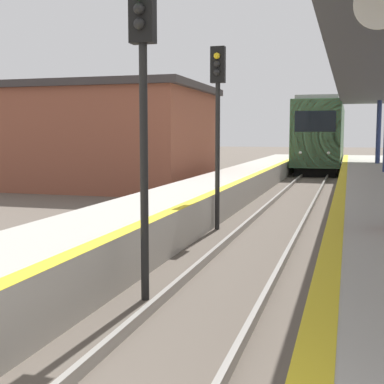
# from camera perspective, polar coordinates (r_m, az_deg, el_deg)

# --- Properties ---
(train) EXTENTS (2.79, 16.60, 4.66)m
(train) POSITION_cam_1_polar(r_m,az_deg,el_deg) (38.74, 13.70, 5.90)
(train) COLOR black
(train) RESTS_ON ground
(signal_near) EXTENTS (0.36, 0.31, 4.65)m
(signal_near) POSITION_cam_1_polar(r_m,az_deg,el_deg) (7.84, -5.26, 11.84)
(signal_near) COLOR black
(signal_near) RESTS_ON ground
(signal_mid) EXTENTS (0.36, 0.31, 4.65)m
(signal_mid) POSITION_cam_1_polar(r_m,az_deg,el_deg) (13.74, 2.75, 9.44)
(signal_mid) COLOR black
(signal_mid) RESTS_ON ground
(station_building) EXTENTS (11.30, 7.70, 4.66)m
(station_building) POSITION_cam_1_polar(r_m,az_deg,el_deg) (25.72, -11.11, 5.83)
(station_building) COLOR brown
(station_building) RESTS_ON ground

